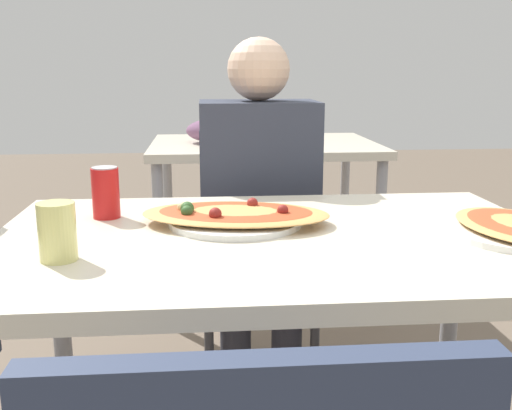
{
  "coord_description": "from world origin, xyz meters",
  "views": [
    {
      "loc": [
        -0.15,
        -1.26,
        1.13
      ],
      "look_at": [
        -0.04,
        0.03,
        0.84
      ],
      "focal_mm": 42.0,
      "sensor_mm": 36.0,
      "label": 1
    }
  ],
  "objects_px": {
    "pizza_main": "(235,216)",
    "chair_far_seated": "(256,248)",
    "person_seated": "(259,198)",
    "drink_glass": "(57,232)",
    "soda_can": "(106,193)",
    "dining_table": "(276,269)"
  },
  "relations": [
    {
      "from": "pizza_main",
      "to": "drink_glass",
      "type": "bearing_deg",
      "value": -145.09
    },
    {
      "from": "pizza_main",
      "to": "soda_can",
      "type": "relative_size",
      "value": 3.82
    },
    {
      "from": "pizza_main",
      "to": "soda_can",
      "type": "xyz_separation_m",
      "value": [
        -0.31,
        0.09,
        0.04
      ]
    },
    {
      "from": "dining_table",
      "to": "pizza_main",
      "type": "xyz_separation_m",
      "value": [
        -0.09,
        0.1,
        0.1
      ]
    },
    {
      "from": "pizza_main",
      "to": "dining_table",
      "type": "bearing_deg",
      "value": -48.18
    },
    {
      "from": "pizza_main",
      "to": "drink_glass",
      "type": "distance_m",
      "value": 0.43
    },
    {
      "from": "dining_table",
      "to": "soda_can",
      "type": "bearing_deg",
      "value": 154.91
    },
    {
      "from": "soda_can",
      "to": "pizza_main",
      "type": "bearing_deg",
      "value": -15.99
    },
    {
      "from": "drink_glass",
      "to": "person_seated",
      "type": "bearing_deg",
      "value": 59.49
    },
    {
      "from": "person_seated",
      "to": "pizza_main",
      "type": "distance_m",
      "value": 0.54
    },
    {
      "from": "chair_far_seated",
      "to": "pizza_main",
      "type": "bearing_deg",
      "value": 80.73
    },
    {
      "from": "dining_table",
      "to": "pizza_main",
      "type": "relative_size",
      "value": 2.61
    },
    {
      "from": "person_seated",
      "to": "soda_can",
      "type": "xyz_separation_m",
      "value": [
        -0.41,
        -0.44,
        0.12
      ]
    },
    {
      "from": "pizza_main",
      "to": "chair_far_seated",
      "type": "bearing_deg",
      "value": 80.73
    },
    {
      "from": "chair_far_seated",
      "to": "person_seated",
      "type": "xyz_separation_m",
      "value": [
        -0.0,
        -0.12,
        0.2
      ]
    },
    {
      "from": "chair_far_seated",
      "to": "drink_glass",
      "type": "relative_size",
      "value": 8.22
    },
    {
      "from": "chair_far_seated",
      "to": "soda_can",
      "type": "xyz_separation_m",
      "value": [
        -0.41,
        -0.55,
        0.32
      ]
    },
    {
      "from": "dining_table",
      "to": "soda_can",
      "type": "distance_m",
      "value": 0.46
    },
    {
      "from": "soda_can",
      "to": "drink_glass",
      "type": "distance_m",
      "value": 0.33
    },
    {
      "from": "soda_can",
      "to": "drink_glass",
      "type": "bearing_deg",
      "value": -96.65
    },
    {
      "from": "person_seated",
      "to": "drink_glass",
      "type": "xyz_separation_m",
      "value": [
        -0.45,
        -0.77,
        0.11
      ]
    },
    {
      "from": "person_seated",
      "to": "drink_glass",
      "type": "height_order",
      "value": "person_seated"
    }
  ]
}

